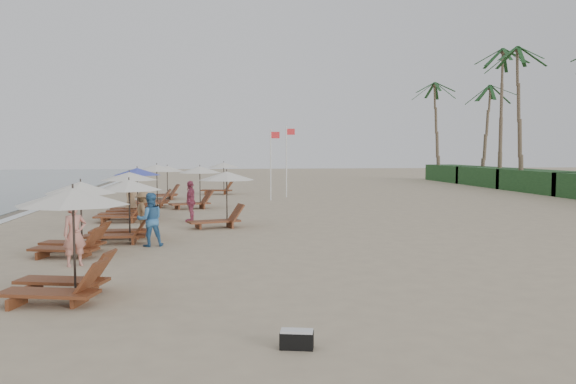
{
  "coord_description": "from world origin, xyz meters",
  "views": [
    {
      "loc": [
        -2.31,
        -16.84,
        3.05
      ],
      "look_at": [
        1.0,
        7.1,
        1.3
      ],
      "focal_mm": 35.61,
      "sensor_mm": 36.0,
      "label": 1
    }
  ],
  "objects": [
    {
      "name": "flag_pole_near",
      "position": [
        1.46,
        17.9,
        2.45
      ],
      "size": [
        0.59,
        0.08,
        4.4
      ],
      "color": "silver",
      "rests_on": "ground"
    },
    {
      "name": "lounger_station_6",
      "position": [
        -5.18,
        19.73,
        0.99
      ],
      "size": [
        2.54,
        2.38,
        2.1
      ],
      "color": "brown",
      "rests_on": "ground"
    },
    {
      "name": "beachgoer_mid_b",
      "position": [
        -4.7,
        4.39,
        0.79
      ],
      "size": [
        0.95,
        1.18,
        1.59
      ],
      "primitive_type": "imported",
      "rotation": [
        0.0,
        0.0,
        1.99
      ],
      "color": "olive",
      "rests_on": "ground"
    },
    {
      "name": "beachgoer_mid_a",
      "position": [
        -4.2,
        1.67,
        0.86
      ],
      "size": [
        0.96,
        0.82,
        1.72
      ],
      "primitive_type": "imported",
      "rotation": [
        0.0,
        0.0,
        3.37
      ],
      "color": "teal",
      "rests_on": "ground"
    },
    {
      "name": "lounger_station_0",
      "position": [
        -5.31,
        -4.71,
        1.15
      ],
      "size": [
        2.62,
        2.28,
        2.29
      ],
      "color": "brown",
      "rests_on": "ground"
    },
    {
      "name": "lounger_station_3",
      "position": [
        -5.98,
        8.53,
        1.09
      ],
      "size": [
        2.7,
        2.4,
        2.13
      ],
      "color": "brown",
      "rests_on": "ground"
    },
    {
      "name": "lounger_station_5",
      "position": [
        -5.37,
        14.78,
        1.13
      ],
      "size": [
        2.71,
        2.34,
        2.3
      ],
      "color": "brown",
      "rests_on": "ground"
    },
    {
      "name": "lounger_station_4",
      "position": [
        -5.95,
        11.07,
        1.11
      ],
      "size": [
        2.57,
        2.22,
        2.23
      ],
      "color": "brown",
      "rests_on": "ground"
    },
    {
      "name": "foam_line",
      "position": [
        -11.2,
        10.0,
        0.01
      ],
      "size": [
        0.5,
        140.0,
        0.02
      ],
      "primitive_type": "cube",
      "color": "white",
      "rests_on": "ground"
    },
    {
      "name": "beachgoer_far_b",
      "position": [
        -6.06,
        11.57,
        0.91
      ],
      "size": [
        0.94,
        1.05,
        1.81
      ],
      "primitive_type": "imported",
      "rotation": [
        0.0,
        0.0,
        1.05
      ],
      "color": "tan",
      "rests_on": "ground"
    },
    {
      "name": "duffel_bag",
      "position": [
        -1.0,
        -8.31,
        0.15
      ],
      "size": [
        0.56,
        0.37,
        0.29
      ],
      "color": "black",
      "rests_on": "ground"
    },
    {
      "name": "inland_station_1",
      "position": [
        -3.06,
        13.62,
        1.3
      ],
      "size": [
        2.84,
        2.28,
        2.22
      ],
      "color": "brown",
      "rests_on": "ground"
    },
    {
      "name": "inland_station_0",
      "position": [
        -1.85,
        5.93,
        1.34
      ],
      "size": [
        2.79,
        2.24,
        2.22
      ],
      "color": "brown",
      "rests_on": "ground"
    },
    {
      "name": "ground",
      "position": [
        0.0,
        0.0,
        0.0
      ],
      "size": [
        160.0,
        160.0,
        0.0
      ],
      "primitive_type": "plane",
      "color": "tan",
      "rests_on": "ground"
    },
    {
      "name": "inland_station_2",
      "position": [
        -1.56,
        23.5,
        1.28
      ],
      "size": [
        2.89,
        2.27,
        2.22
      ],
      "color": "brown",
      "rests_on": "ground"
    },
    {
      "name": "flag_pole_far",
      "position": [
        2.75,
        20.21,
        2.59
      ],
      "size": [
        0.59,
        0.08,
        4.69
      ],
      "color": "silver",
      "rests_on": "ground"
    },
    {
      "name": "beachgoer_far_a",
      "position": [
        -3.11,
        7.89,
        0.89
      ],
      "size": [
        0.59,
        1.09,
        1.78
      ],
      "primitive_type": "imported",
      "rotation": [
        0.0,
        0.0,
        4.56
      ],
      "color": "#B14765",
      "rests_on": "ground"
    },
    {
      "name": "beachgoer_near",
      "position": [
        -5.85,
        -1.26,
        0.85
      ],
      "size": [
        0.74,
        0.65,
        1.69
      ],
      "primitive_type": "imported",
      "rotation": [
        0.0,
        0.0,
        0.5
      ],
      "color": "tan",
      "rests_on": "ground"
    },
    {
      "name": "lounger_station_2",
      "position": [
        -5.25,
        2.85,
        1.0
      ],
      "size": [
        2.6,
        2.19,
        2.08
      ],
      "color": "brown",
      "rests_on": "ground"
    },
    {
      "name": "lounger_station_1",
      "position": [
        -6.29,
        0.52,
        1.03
      ],
      "size": [
        2.49,
        2.26,
        2.15
      ],
      "color": "brown",
      "rests_on": "ground"
    }
  ]
}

